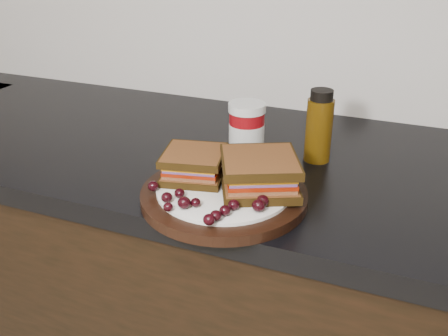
% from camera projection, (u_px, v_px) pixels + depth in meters
% --- Properties ---
extents(base_cabinets, '(3.96, 0.58, 0.86)m').
position_uv_depth(base_cabinets, '(242.00, 328.00, 1.22)').
color(base_cabinets, black).
rests_on(base_cabinets, ground_plane).
extents(countertop, '(3.98, 0.60, 0.04)m').
position_uv_depth(countertop, '(246.00, 162.00, 1.03)').
color(countertop, black).
rests_on(countertop, base_cabinets).
extents(plate, '(0.28, 0.28, 0.02)m').
position_uv_depth(plate, '(224.00, 195.00, 0.84)').
color(plate, black).
rests_on(plate, countertop).
extents(sandwich_left, '(0.12, 0.12, 0.05)m').
position_uv_depth(sandwich_left, '(194.00, 165.00, 0.86)').
color(sandwich_left, brown).
rests_on(sandwich_left, plate).
extents(sandwich_right, '(0.16, 0.16, 0.06)m').
position_uv_depth(sandwich_right, '(259.00, 173.00, 0.82)').
color(sandwich_right, brown).
rests_on(sandwich_right, plate).
extents(grape_0, '(0.02, 0.02, 0.02)m').
position_uv_depth(grape_0, '(153.00, 186.00, 0.82)').
color(grape_0, black).
rests_on(grape_0, plate).
extents(grape_1, '(0.02, 0.02, 0.02)m').
position_uv_depth(grape_1, '(180.00, 193.00, 0.80)').
color(grape_1, black).
rests_on(grape_1, plate).
extents(grape_2, '(0.02, 0.02, 0.02)m').
position_uv_depth(grape_2, '(167.00, 197.00, 0.78)').
color(grape_2, black).
rests_on(grape_2, plate).
extents(grape_3, '(0.02, 0.02, 0.01)m').
position_uv_depth(grape_3, '(168.00, 207.00, 0.76)').
color(grape_3, black).
rests_on(grape_3, plate).
extents(grape_4, '(0.02, 0.02, 0.02)m').
position_uv_depth(grape_4, '(184.00, 203.00, 0.77)').
color(grape_4, black).
rests_on(grape_4, plate).
extents(grape_5, '(0.02, 0.02, 0.01)m').
position_uv_depth(grape_5, '(196.00, 202.00, 0.77)').
color(grape_5, black).
rests_on(grape_5, plate).
extents(grape_6, '(0.02, 0.02, 0.02)m').
position_uv_depth(grape_6, '(209.00, 220.00, 0.72)').
color(grape_6, black).
rests_on(grape_6, plate).
extents(grape_7, '(0.02, 0.02, 0.02)m').
position_uv_depth(grape_7, '(216.00, 216.00, 0.74)').
color(grape_7, black).
rests_on(grape_7, plate).
extents(grape_8, '(0.02, 0.02, 0.02)m').
position_uv_depth(grape_8, '(225.00, 210.00, 0.75)').
color(grape_8, black).
rests_on(grape_8, plate).
extents(grape_9, '(0.02, 0.02, 0.02)m').
position_uv_depth(grape_9, '(234.00, 205.00, 0.76)').
color(grape_9, black).
rests_on(grape_9, plate).
extents(grape_10, '(0.02, 0.02, 0.02)m').
position_uv_depth(grape_10, '(259.00, 205.00, 0.76)').
color(grape_10, black).
rests_on(grape_10, plate).
extents(grape_11, '(0.02, 0.02, 0.02)m').
position_uv_depth(grape_11, '(257.00, 201.00, 0.78)').
color(grape_11, black).
rests_on(grape_11, plate).
extents(grape_12, '(0.02, 0.02, 0.02)m').
position_uv_depth(grape_12, '(263.00, 201.00, 0.77)').
color(grape_12, black).
rests_on(grape_12, plate).
extents(grape_13, '(0.02, 0.02, 0.01)m').
position_uv_depth(grape_13, '(281.00, 193.00, 0.80)').
color(grape_13, black).
rests_on(grape_13, plate).
extents(grape_14, '(0.02, 0.02, 0.02)m').
position_uv_depth(grape_14, '(278.00, 186.00, 0.82)').
color(grape_14, black).
rests_on(grape_14, plate).
extents(grape_15, '(0.02, 0.02, 0.02)m').
position_uv_depth(grape_15, '(257.00, 180.00, 0.84)').
color(grape_15, black).
rests_on(grape_15, plate).
extents(grape_16, '(0.02, 0.02, 0.01)m').
position_uv_depth(grape_16, '(216.00, 167.00, 0.89)').
color(grape_16, black).
rests_on(grape_16, plate).
extents(grape_17, '(0.02, 0.02, 0.02)m').
position_uv_depth(grape_17, '(205.00, 168.00, 0.88)').
color(grape_17, black).
rests_on(grape_17, plate).
extents(grape_18, '(0.02, 0.02, 0.02)m').
position_uv_depth(grape_18, '(192.00, 165.00, 0.89)').
color(grape_18, black).
rests_on(grape_18, plate).
extents(grape_19, '(0.02, 0.02, 0.02)m').
position_uv_depth(grape_19, '(192.00, 171.00, 0.87)').
color(grape_19, black).
rests_on(grape_19, plate).
extents(grape_20, '(0.02, 0.02, 0.02)m').
position_uv_depth(grape_20, '(188.00, 182.00, 0.83)').
color(grape_20, black).
rests_on(grape_20, plate).
extents(grape_21, '(0.02, 0.02, 0.02)m').
position_uv_depth(grape_21, '(189.00, 182.00, 0.83)').
color(grape_21, black).
rests_on(grape_21, plate).
extents(grape_22, '(0.02, 0.02, 0.02)m').
position_uv_depth(grape_22, '(198.00, 171.00, 0.87)').
color(grape_22, black).
rests_on(grape_22, plate).
extents(grape_23, '(0.02, 0.02, 0.02)m').
position_uv_depth(grape_23, '(188.00, 166.00, 0.88)').
color(grape_23, black).
rests_on(grape_23, plate).
extents(grape_24, '(0.02, 0.02, 0.02)m').
position_uv_depth(grape_24, '(183.00, 171.00, 0.87)').
color(grape_24, black).
rests_on(grape_24, plate).
extents(condiment_jar, '(0.08, 0.08, 0.11)m').
position_uv_depth(condiment_jar, '(247.00, 129.00, 0.99)').
color(condiment_jar, maroon).
rests_on(condiment_jar, countertop).
extents(oil_bottle, '(0.07, 0.07, 0.14)m').
position_uv_depth(oil_bottle, '(319.00, 126.00, 0.96)').
color(oil_bottle, '#472D07').
rests_on(oil_bottle, countertop).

